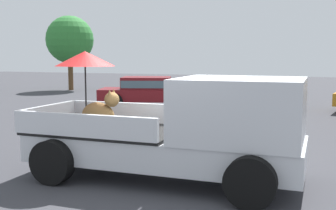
# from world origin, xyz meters

# --- Properties ---
(ground_plane) EXTENTS (80.00, 80.00, 0.00)m
(ground_plane) POSITION_xyz_m (0.00, 0.00, 0.00)
(ground_plane) COLOR #38383D
(pickup_truck_main) EXTENTS (5.07, 2.29, 2.36)m
(pickup_truck_main) POSITION_xyz_m (0.43, -0.00, 0.96)
(pickup_truck_main) COLOR black
(pickup_truck_main) RESTS_ON ground
(parked_sedan_far) EXTENTS (4.63, 2.97, 1.33)m
(parked_sedan_far) POSITION_xyz_m (-4.66, 9.92, 0.74)
(parked_sedan_far) COLOR black
(parked_sedan_far) RESTS_ON ground
(tree_by_lot) EXTENTS (3.08, 3.08, 4.84)m
(tree_by_lot) POSITION_xyz_m (-13.01, 16.36, 3.28)
(tree_by_lot) COLOR brown
(tree_by_lot) RESTS_ON ground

